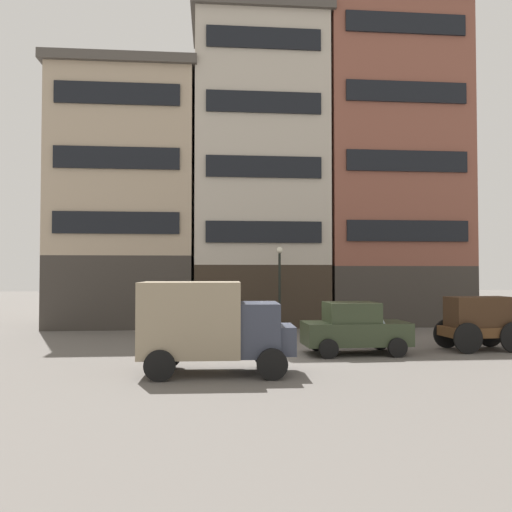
% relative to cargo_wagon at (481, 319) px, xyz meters
% --- Properties ---
extents(ground_plane, '(120.00, 120.00, 0.00)m').
position_rel_cargo_wagon_xyz_m(ground_plane, '(-7.12, -0.09, -1.15)').
color(ground_plane, '#605B56').
extents(building_far_left, '(7.88, 5.57, 13.97)m').
position_rel_cargo_wagon_xyz_m(building_far_left, '(-14.68, 10.15, 5.89)').
color(building_far_left, '#38332D').
rests_on(building_far_left, ground_plane).
extents(building_center_left, '(7.56, 5.57, 17.13)m').
position_rel_cargo_wagon_xyz_m(building_center_left, '(-7.30, 10.15, 7.47)').
color(building_center_left, '#33281E').
rests_on(building_center_left, ground_plane).
extents(building_center_right, '(8.24, 5.57, 18.40)m').
position_rel_cargo_wagon_xyz_m(building_center_right, '(0.25, 10.15, 8.10)').
color(building_center_right, '#38332D').
rests_on(building_center_right, ground_plane).
extents(cargo_wagon, '(3.00, 1.70, 1.98)m').
position_rel_cargo_wagon_xyz_m(cargo_wagon, '(0.00, 0.00, 0.00)').
color(cargo_wagon, brown).
rests_on(cargo_wagon, ground_plane).
extents(delivery_truck_near, '(4.40, 2.24, 2.62)m').
position_rel_cargo_wagon_xyz_m(delivery_truck_near, '(-9.97, -3.49, 0.28)').
color(delivery_truck_near, '#333847').
rests_on(delivery_truck_near, ground_plane).
extents(sedan_dark, '(3.74, 1.94, 1.83)m').
position_rel_cargo_wagon_xyz_m(sedan_dark, '(-4.91, -0.44, -0.23)').
color(sedan_dark, '#2D3823').
rests_on(sedan_dark, ground_plane).
extents(pedestrian_officer, '(0.51, 0.51, 1.79)m').
position_rel_cargo_wagon_xyz_m(pedestrian_officer, '(-9.02, 5.60, -0.17)').
color(pedestrian_officer, '#38332D').
rests_on(pedestrian_officer, ground_plane).
extents(streetlamp_curbside, '(0.32, 0.32, 4.12)m').
position_rel_cargo_wagon_xyz_m(streetlamp_curbside, '(-6.68, 6.28, 1.52)').
color(streetlamp_curbside, black).
rests_on(streetlamp_curbside, ground_plane).
extents(fire_hydrant_curbside, '(0.24, 0.24, 0.83)m').
position_rel_cargo_wagon_xyz_m(fire_hydrant_curbside, '(-7.22, 5.53, -0.72)').
color(fire_hydrant_curbside, maroon).
rests_on(fire_hydrant_curbside, ground_plane).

